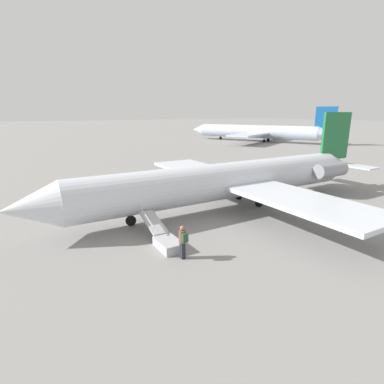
% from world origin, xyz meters
% --- Properties ---
extents(ground_plane, '(600.00, 600.00, 0.00)m').
position_xyz_m(ground_plane, '(0.00, 0.00, 0.00)').
color(ground_plane, gray).
extents(airplane_main, '(30.02, 22.51, 7.17)m').
position_xyz_m(airplane_main, '(-0.96, 0.03, 2.15)').
color(airplane_main, silver).
rests_on(airplane_main, ground).
extents(airplane_far_center, '(28.41, 36.14, 8.51)m').
position_xyz_m(airplane_far_center, '(-41.75, -39.17, 2.54)').
color(airplane_far_center, silver).
rests_on(airplane_far_center, ground).
extents(boarding_stairs, '(1.16, 4.05, 1.76)m').
position_xyz_m(boarding_stairs, '(7.14, 3.67, 0.38)').
color(boarding_stairs, '#B2B2B7').
rests_on(boarding_stairs, ground).
extents(passenger, '(0.36, 0.54, 1.74)m').
position_xyz_m(passenger, '(7.08, 5.47, 1.00)').
color(passenger, '#23232D').
rests_on(passenger, ground).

